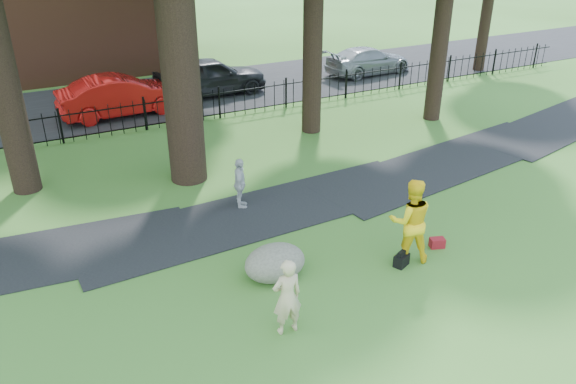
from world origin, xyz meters
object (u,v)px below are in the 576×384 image
woman (287,297)px  man (410,221)px  boulder (275,260)px  red_sedan (121,96)px

woman → man: bearing=-162.0°
boulder → woman: bearing=-109.5°
woman → man: (3.70, 0.96, 0.21)m
man → red_sedan: 14.39m
woman → red_sedan: (0.28, 14.94, -0.00)m
woman → man: man is taller
boulder → red_sedan: 13.17m
boulder → red_sedan: size_ratio=0.29×
woman → boulder: bearing=-106.0°
boulder → red_sedan: bearing=91.5°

